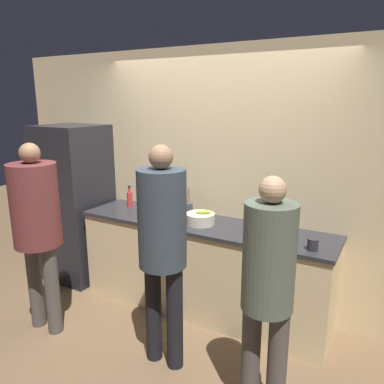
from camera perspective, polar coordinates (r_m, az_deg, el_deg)
ground_plane at (r=3.78m, az=-1.15°, el=-19.68°), size 14.00×14.00×0.00m
wall_back at (r=3.82m, az=3.91°, el=1.96°), size 5.20×0.06×2.60m
counter at (r=3.82m, az=1.63°, el=-11.22°), size 2.55×0.65×0.93m
refrigerator at (r=4.62m, az=-17.39°, el=-1.58°), size 0.70×0.70×1.81m
person_left at (r=3.55m, az=-22.62°, el=-3.79°), size 0.41×0.41×1.74m
person_center at (r=2.85m, az=-4.53°, el=-6.95°), size 0.37×0.37×1.78m
person_right at (r=2.46m, az=11.47°, el=-13.30°), size 0.33×0.33×1.66m
fruit_bowl at (r=3.59m, az=1.28°, el=-4.06°), size 0.28×0.28×0.14m
utensil_crock at (r=3.81m, az=-0.64°, el=-2.58°), size 0.10×0.10×0.30m
bottle_red at (r=4.22m, az=-9.48°, el=-0.95°), size 0.06×0.06×0.23m
cup_black at (r=3.13m, az=17.92°, el=-7.60°), size 0.09×0.09×0.10m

